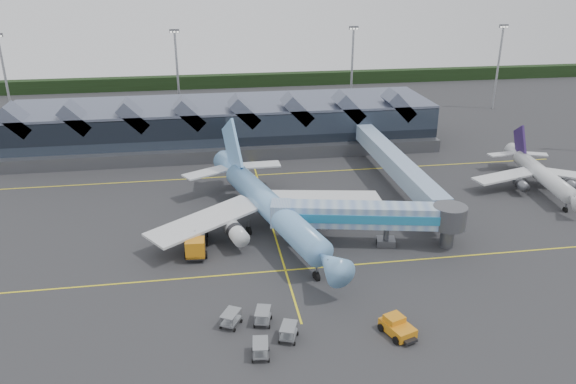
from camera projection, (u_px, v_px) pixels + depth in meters
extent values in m
plane|color=#29292C|center=(277.00, 242.00, 81.17)|extent=(260.00, 260.00, 0.00)
cube|color=yellow|center=(285.00, 270.00, 73.86)|extent=(120.00, 0.25, 0.01)
cube|color=yellow|center=(257.00, 175.00, 106.73)|extent=(120.00, 0.25, 0.01)
cube|color=yellow|center=(268.00, 214.00, 90.30)|extent=(0.25, 60.00, 0.01)
cube|color=black|center=(230.00, 81.00, 180.86)|extent=(260.00, 4.00, 4.00)
cube|color=black|center=(224.00, 125.00, 122.56)|extent=(90.00, 20.00, 9.00)
cube|color=#535A6E|center=(223.00, 104.00, 120.77)|extent=(90.00, 20.00, 0.60)
cube|color=#585A60|center=(227.00, 155.00, 113.74)|extent=(90.00, 2.50, 2.60)
cube|color=#535A6E|center=(17.00, 120.00, 108.55)|extent=(6.43, 6.00, 6.43)
cube|color=#535A6E|center=(77.00, 117.00, 110.15)|extent=(6.43, 6.00, 6.43)
cube|color=#535A6E|center=(134.00, 115.00, 111.74)|extent=(6.43, 6.00, 6.43)
cube|color=#535A6E|center=(190.00, 113.00, 113.33)|extent=(6.43, 6.00, 6.43)
cube|color=#535A6E|center=(244.00, 111.00, 114.92)|extent=(6.43, 6.00, 6.43)
cube|color=#535A6E|center=(297.00, 109.00, 116.51)|extent=(6.43, 6.00, 6.43)
cube|color=#535A6E|center=(348.00, 107.00, 118.11)|extent=(6.43, 6.00, 6.43)
cube|color=#535A6E|center=(398.00, 105.00, 119.70)|extent=(6.43, 6.00, 6.43)
cylinder|color=#9A9DA2|center=(6.00, 83.00, 132.94)|extent=(0.56, 0.56, 22.00)
cylinder|color=#9A9DA2|center=(178.00, 76.00, 140.56)|extent=(0.56, 0.56, 22.00)
cube|color=#585A60|center=(174.00, 31.00, 136.37)|extent=(2.40, 0.50, 0.90)
cylinder|color=#9A9DA2|center=(352.00, 71.00, 147.07)|extent=(0.56, 0.56, 22.00)
cube|color=#585A60|center=(354.00, 28.00, 142.88)|extent=(2.40, 0.50, 0.90)
cylinder|color=#9A9DA2|center=(498.00, 68.00, 151.03)|extent=(0.56, 0.56, 22.00)
cube|color=#585A60|center=(504.00, 26.00, 146.85)|extent=(2.40, 0.50, 0.90)
cylinder|color=#76AFEF|center=(272.00, 208.00, 82.48)|extent=(11.85, 30.74, 3.80)
cone|color=#76AFEF|center=(330.00, 264.00, 67.27)|extent=(5.07, 6.11, 3.80)
cube|color=black|center=(333.00, 260.00, 66.41)|extent=(1.48, 0.71, 0.48)
cone|color=#76AFEF|center=(230.00, 166.00, 98.32)|extent=(5.54, 7.80, 3.80)
cube|color=silver|center=(206.00, 220.00, 80.09)|extent=(17.59, 14.30, 1.26)
cube|color=silver|center=(326.00, 198.00, 87.53)|extent=(17.54, 6.51, 1.26)
cylinder|color=silver|center=(236.00, 232.00, 78.76)|extent=(3.68, 5.72, 2.36)
cylinder|color=silver|center=(318.00, 216.00, 83.72)|extent=(3.68, 5.72, 2.36)
cube|color=#76AFEF|center=(232.00, 148.00, 95.32)|extent=(3.02, 9.51, 10.48)
cube|color=silver|center=(206.00, 173.00, 95.42)|extent=(8.42, 6.58, 0.25)
cube|color=silver|center=(258.00, 165.00, 99.00)|extent=(8.00, 3.27, 0.25)
cylinder|color=#585A60|center=(316.00, 272.00, 71.38)|extent=(0.28, 0.28, 2.20)
cylinder|color=#585A60|center=(249.00, 227.00, 83.50)|extent=(0.28, 0.28, 2.20)
cylinder|color=#585A60|center=(288.00, 219.00, 85.97)|extent=(0.28, 0.28, 2.20)
cylinder|color=black|center=(316.00, 276.00, 71.65)|extent=(0.81, 1.48, 1.41)
cylinder|color=silver|center=(543.00, 175.00, 98.41)|extent=(5.09, 19.38, 2.74)
cone|color=silver|center=(575.00, 200.00, 88.03)|extent=(3.13, 3.60, 2.74)
cone|color=silver|center=(516.00, 153.00, 109.23)|extent=(3.26, 4.69, 2.74)
cube|color=silver|center=(504.00, 176.00, 99.21)|extent=(11.87, 5.66, 0.92)
cube|color=silver|center=(576.00, 175.00, 99.61)|extent=(11.84, 8.06, 0.92)
cylinder|color=#585A60|center=(521.00, 184.00, 97.46)|extent=(2.09, 3.47, 1.70)
cylinder|color=#585A60|center=(569.00, 184.00, 97.72)|extent=(2.09, 3.47, 1.70)
cube|color=#2C194C|center=(520.00, 142.00, 107.25)|extent=(1.17, 6.16, 6.68)
cube|color=silver|center=(502.00, 154.00, 108.37)|extent=(5.42, 2.53, 0.23)
cube|color=silver|center=(533.00, 154.00, 108.56)|extent=(5.57, 3.67, 0.23)
cylinder|color=#585A60|center=(566.00, 207.00, 90.88)|extent=(0.26, 0.26, 1.59)
cylinder|color=#585A60|center=(526.00, 185.00, 99.93)|extent=(0.26, 0.26, 1.59)
cylinder|color=#585A60|center=(551.00, 185.00, 100.07)|extent=(0.26, 0.26, 1.59)
cylinder|color=black|center=(565.00, 210.00, 91.07)|extent=(0.53, 1.06, 1.02)
cube|color=#7696C6|center=(365.00, 215.00, 78.94)|extent=(21.69, 7.61, 3.12)
cube|color=teal|center=(365.00, 220.00, 77.40)|extent=(21.05, 4.59, 1.29)
cube|color=#7696C6|center=(281.00, 213.00, 79.51)|extent=(3.45, 3.94, 3.22)
cylinder|color=#585A60|center=(386.00, 230.00, 79.67)|extent=(0.75, 0.75, 4.62)
cube|color=#585A60|center=(386.00, 242.00, 80.36)|extent=(2.97, 2.64, 0.97)
cylinder|color=black|center=(378.00, 242.00, 80.45)|extent=(0.62, 1.04, 0.97)
cylinder|color=black|center=(393.00, 243.00, 80.35)|extent=(0.62, 1.04, 0.97)
cylinder|color=#585A60|center=(449.00, 217.00, 78.37)|extent=(4.73, 4.73, 3.22)
cylinder|color=#585A60|center=(448.00, 232.00, 79.25)|extent=(1.93, 1.93, 4.62)
cube|color=black|center=(197.00, 243.00, 79.42)|extent=(3.00, 9.71, 0.53)
cube|color=orange|center=(195.00, 248.00, 75.66)|extent=(2.66, 2.46, 2.35)
cube|color=black|center=(195.00, 247.00, 74.67)|extent=(2.35, 0.27, 1.07)
cylinder|color=#BABABF|center=(196.00, 229.00, 80.05)|extent=(2.73, 6.29, 2.45)
sphere|color=#BABABF|center=(197.00, 220.00, 82.89)|extent=(2.35, 2.35, 2.35)
sphere|color=#BABABF|center=(196.00, 239.00, 77.20)|extent=(2.35, 2.35, 2.35)
cylinder|color=black|center=(186.00, 256.00, 76.44)|extent=(0.42, 1.08, 1.07)
cylinder|color=black|center=(206.00, 255.00, 76.72)|extent=(0.42, 1.08, 1.07)
cylinder|color=black|center=(188.00, 243.00, 79.87)|extent=(0.42, 1.08, 1.07)
cylinder|color=black|center=(206.00, 242.00, 80.15)|extent=(0.42, 1.08, 1.07)
cylinder|color=black|center=(189.00, 235.00, 82.32)|extent=(0.42, 1.08, 1.07)
cylinder|color=black|center=(207.00, 234.00, 82.60)|extent=(0.42, 1.08, 1.07)
cube|color=orange|center=(398.00, 328.00, 60.98)|extent=(3.54, 4.44, 1.07)
cube|color=orange|center=(394.00, 319.00, 61.20)|extent=(2.40, 2.27, 0.75)
cube|color=black|center=(410.00, 340.00, 59.43)|extent=(1.71, 1.32, 0.32)
cylinder|color=black|center=(396.00, 340.00, 59.51)|extent=(0.60, 0.92, 0.86)
cylinder|color=black|center=(414.00, 334.00, 60.61)|extent=(0.60, 0.92, 0.86)
cylinder|color=black|center=(381.00, 328.00, 61.60)|extent=(0.60, 0.92, 0.86)
cylinder|color=black|center=(399.00, 321.00, 62.70)|extent=(0.60, 0.92, 0.86)
cube|color=gray|center=(263.00, 319.00, 62.83)|extent=(2.15, 2.80, 0.17)
cube|color=gray|center=(263.00, 310.00, 62.43)|extent=(2.15, 2.80, 0.09)
cylinder|color=black|center=(271.00, 317.00, 63.75)|extent=(0.23, 0.43, 0.41)
cube|color=gray|center=(289.00, 334.00, 60.17)|extent=(2.34, 2.88, 0.17)
cube|color=gray|center=(289.00, 326.00, 59.77)|extent=(2.34, 2.88, 0.09)
cylinder|color=black|center=(298.00, 333.00, 61.00)|extent=(0.27, 0.43, 0.41)
cube|color=gray|center=(231.00, 321.00, 62.43)|extent=(2.58, 2.94, 0.17)
cube|color=gray|center=(231.00, 313.00, 62.02)|extent=(2.58, 2.94, 0.09)
cylinder|color=black|center=(241.00, 321.00, 63.10)|extent=(0.32, 0.42, 0.41)
cube|color=gray|center=(261.00, 352.00, 57.51)|extent=(1.83, 2.63, 0.17)
cube|color=gray|center=(260.00, 343.00, 57.11)|extent=(1.83, 2.63, 0.09)
cylinder|color=black|center=(269.00, 349.00, 58.55)|extent=(0.18, 0.42, 0.41)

